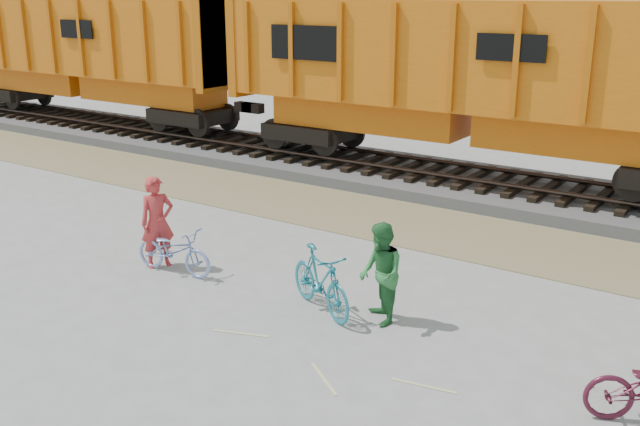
{
  "coord_description": "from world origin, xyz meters",
  "views": [
    {
      "loc": [
        5.57,
        -8.29,
        5.0
      ],
      "look_at": [
        -1.1,
        1.5,
        1.33
      ],
      "focal_mm": 40.0,
      "sensor_mm": 36.0,
      "label": 1
    }
  ],
  "objects_px": {
    "hopper_car_center": "(476,75)",
    "person_man": "(381,274)",
    "hopper_car_left": "(90,50)",
    "person_solo": "(157,222)",
    "bicycle_blue": "(174,251)",
    "bicycle_teal": "(321,281)"
  },
  "relations": [
    {
      "from": "bicycle_teal",
      "to": "person_man",
      "type": "xyz_separation_m",
      "value": [
        1.0,
        0.2,
        0.28
      ]
    },
    {
      "from": "hopper_car_center",
      "to": "bicycle_teal",
      "type": "distance_m",
      "value": 8.85
    },
    {
      "from": "person_man",
      "to": "hopper_car_center",
      "type": "bearing_deg",
      "value": 148.16
    },
    {
      "from": "hopper_car_left",
      "to": "bicycle_teal",
      "type": "height_order",
      "value": "hopper_car_left"
    },
    {
      "from": "hopper_car_left",
      "to": "person_solo",
      "type": "height_order",
      "value": "hopper_car_left"
    },
    {
      "from": "hopper_car_left",
      "to": "hopper_car_center",
      "type": "bearing_deg",
      "value": 0.0
    },
    {
      "from": "bicycle_blue",
      "to": "person_solo",
      "type": "xyz_separation_m",
      "value": [
        -0.5,
        0.1,
        0.44
      ]
    },
    {
      "from": "hopper_car_center",
      "to": "person_man",
      "type": "distance_m",
      "value": 8.75
    },
    {
      "from": "person_solo",
      "to": "person_man",
      "type": "relative_size",
      "value": 1.07
    },
    {
      "from": "hopper_car_center",
      "to": "person_solo",
      "type": "xyz_separation_m",
      "value": [
        -2.71,
        -8.48,
        -2.13
      ]
    },
    {
      "from": "bicycle_blue",
      "to": "person_man",
      "type": "relative_size",
      "value": 1.02
    },
    {
      "from": "bicycle_blue",
      "to": "person_solo",
      "type": "relative_size",
      "value": 0.95
    },
    {
      "from": "person_man",
      "to": "hopper_car_left",
      "type": "bearing_deg",
      "value": -161.2
    },
    {
      "from": "hopper_car_center",
      "to": "bicycle_blue",
      "type": "xyz_separation_m",
      "value": [
        -2.21,
        -8.58,
        -2.57
      ]
    },
    {
      "from": "hopper_car_left",
      "to": "person_solo",
      "type": "relative_size",
      "value": 7.98
    },
    {
      "from": "bicycle_teal",
      "to": "person_solo",
      "type": "bearing_deg",
      "value": 117.14
    },
    {
      "from": "person_solo",
      "to": "person_man",
      "type": "bearing_deg",
      "value": -59.48
    },
    {
      "from": "person_man",
      "to": "bicycle_blue",
      "type": "bearing_deg",
      "value": -130.57
    },
    {
      "from": "hopper_car_left",
      "to": "person_man",
      "type": "distance_m",
      "value": 18.99
    },
    {
      "from": "bicycle_blue",
      "to": "bicycle_teal",
      "type": "relative_size",
      "value": 0.93
    },
    {
      "from": "hopper_car_left",
      "to": "hopper_car_center",
      "type": "relative_size",
      "value": 1.0
    },
    {
      "from": "bicycle_blue",
      "to": "person_solo",
      "type": "distance_m",
      "value": 0.67
    }
  ]
}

